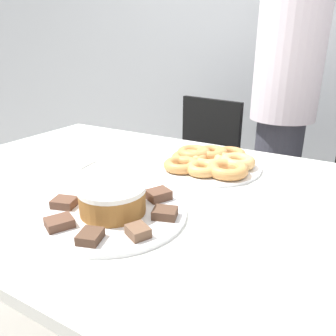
{
  "coord_description": "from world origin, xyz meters",
  "views": [
    {
      "loc": [
        0.46,
        -0.75,
        1.17
      ],
      "look_at": [
        0.02,
        0.02,
        0.83
      ],
      "focal_mm": 35.0,
      "sensor_mm": 36.0,
      "label": 1
    }
  ],
  "objects_px": {
    "person_standing": "(284,104)",
    "napkin": "(75,163)",
    "office_chair_left": "(194,181)",
    "plate_cake": "(113,213)",
    "frosted_cake": "(112,199)",
    "plate_donuts": "(207,165)"
  },
  "relations": [
    {
      "from": "plate_donuts",
      "to": "frosted_cake",
      "type": "xyz_separation_m",
      "value": [
        -0.06,
        -0.43,
        0.04
      ]
    },
    {
      "from": "frosted_cake",
      "to": "napkin",
      "type": "xyz_separation_m",
      "value": [
        -0.35,
        0.23,
        -0.04
      ]
    },
    {
      "from": "plate_cake",
      "to": "napkin",
      "type": "xyz_separation_m",
      "value": [
        -0.35,
        0.23,
        -0.0
      ]
    },
    {
      "from": "frosted_cake",
      "to": "plate_cake",
      "type": "bearing_deg",
      "value": 119.36
    },
    {
      "from": "office_chair_left",
      "to": "plate_cake",
      "type": "distance_m",
      "value": 1.16
    },
    {
      "from": "plate_donuts",
      "to": "napkin",
      "type": "distance_m",
      "value": 0.46
    },
    {
      "from": "office_chair_left",
      "to": "plate_donuts",
      "type": "xyz_separation_m",
      "value": [
        0.34,
        -0.63,
        0.36
      ]
    },
    {
      "from": "office_chair_left",
      "to": "frosted_cake",
      "type": "bearing_deg",
      "value": -63.83
    },
    {
      "from": "office_chair_left",
      "to": "plate_donuts",
      "type": "height_order",
      "value": "office_chair_left"
    },
    {
      "from": "napkin",
      "to": "person_standing",
      "type": "bearing_deg",
      "value": 60.04
    },
    {
      "from": "plate_donuts",
      "to": "napkin",
      "type": "height_order",
      "value": "plate_donuts"
    },
    {
      "from": "office_chair_left",
      "to": "plate_cake",
      "type": "xyz_separation_m",
      "value": [
        0.28,
        -1.06,
        0.36
      ]
    },
    {
      "from": "plate_cake",
      "to": "plate_donuts",
      "type": "xyz_separation_m",
      "value": [
        0.06,
        0.43,
        0.0
      ]
    },
    {
      "from": "plate_donuts",
      "to": "napkin",
      "type": "relative_size",
      "value": 3.01
    },
    {
      "from": "plate_cake",
      "to": "plate_donuts",
      "type": "height_order",
      "value": "same"
    },
    {
      "from": "plate_donuts",
      "to": "napkin",
      "type": "xyz_separation_m",
      "value": [
        -0.42,
        -0.21,
        -0.0
      ]
    },
    {
      "from": "office_chair_left",
      "to": "napkin",
      "type": "distance_m",
      "value": 0.91
    },
    {
      "from": "napkin",
      "to": "frosted_cake",
      "type": "bearing_deg",
      "value": -32.7
    },
    {
      "from": "plate_cake",
      "to": "plate_donuts",
      "type": "relative_size",
      "value": 0.99
    },
    {
      "from": "person_standing",
      "to": "napkin",
      "type": "xyz_separation_m",
      "value": [
        -0.52,
        -0.9,
        -0.12
      ]
    },
    {
      "from": "office_chair_left",
      "to": "frosted_cake",
      "type": "xyz_separation_m",
      "value": [
        0.28,
        -1.06,
        0.4
      ]
    },
    {
      "from": "person_standing",
      "to": "napkin",
      "type": "distance_m",
      "value": 1.04
    }
  ]
}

